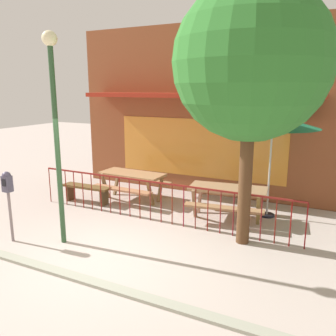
% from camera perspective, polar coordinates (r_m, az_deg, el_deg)
% --- Properties ---
extents(ground, '(40.00, 40.00, 0.00)m').
position_cam_1_polar(ground, '(6.82, -10.21, -14.00)').
color(ground, '#B1A399').
extents(pub_storefront, '(7.83, 1.41, 4.85)m').
position_cam_1_polar(pub_storefront, '(10.39, 5.50, 9.27)').
color(pub_storefront, '#532E17').
rests_on(pub_storefront, ground).
extents(patio_fence_front, '(6.60, 0.04, 0.97)m').
position_cam_1_polar(patio_fence_front, '(8.13, -2.05, -4.31)').
color(patio_fence_front, maroon).
rests_on(patio_fence_front, ground).
extents(picnic_table_left, '(1.83, 1.40, 0.79)m').
position_cam_1_polar(picnic_table_left, '(9.78, -5.83, -1.72)').
color(picnic_table_left, '#A4774C').
rests_on(picnic_table_left, ground).
extents(picnic_table_right, '(1.97, 1.59, 0.79)m').
position_cam_1_polar(picnic_table_right, '(8.45, 9.69, -4.17)').
color(picnic_table_right, '#A07652').
rests_on(picnic_table_right, ground).
extents(patio_umbrella, '(2.14, 2.14, 2.47)m').
position_cam_1_polar(patio_umbrella, '(8.51, 16.69, 7.21)').
color(patio_umbrella, black).
rests_on(patio_umbrella, ground).
extents(patio_bench, '(1.41, 0.37, 0.48)m').
position_cam_1_polar(patio_bench, '(9.80, -13.10, -3.54)').
color(patio_bench, brown).
rests_on(patio_bench, ground).
extents(parking_meter_near, '(0.18, 0.17, 1.46)m').
position_cam_1_polar(parking_meter_near, '(7.64, -24.65, -2.98)').
color(parking_meter_near, slate).
rests_on(parking_meter_near, ground).
extents(street_tree, '(2.90, 2.90, 4.97)m').
position_cam_1_polar(street_tree, '(6.81, 13.39, 16.27)').
color(street_tree, '#4F321C').
rests_on(street_tree, ground).
extents(street_lamp, '(0.28, 0.28, 4.07)m').
position_cam_1_polar(street_lamp, '(6.97, -17.97, 8.84)').
color(street_lamp, '#2D4F2E').
rests_on(street_lamp, ground).
extents(curb_edge, '(10.96, 0.20, 0.11)m').
position_cam_1_polar(curb_edge, '(6.25, -15.03, -16.92)').
color(curb_edge, gray).
rests_on(curb_edge, ground).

